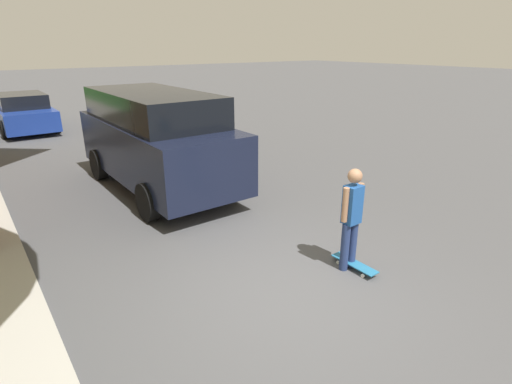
# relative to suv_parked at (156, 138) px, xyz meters

# --- Properties ---
(ground_plane) EXTENTS (120.00, 120.00, 0.00)m
(ground_plane) POSITION_rel_suv_parked_xyz_m (-0.44, -5.09, -1.22)
(ground_plane) COLOR #49494C
(suv_parked) EXTENTS (2.14, 5.15, 2.27)m
(suv_parked) POSITION_rel_suv_parked_xyz_m (0.00, 0.00, 0.00)
(suv_parked) COLOR black
(suv_parked) RESTS_ON ground_plane
(car_down_street) EXTENTS (1.95, 4.37, 1.45)m
(car_down_street) POSITION_rel_suv_parked_xyz_m (-1.44, 9.64, -0.52)
(car_down_street) COLOR navy
(car_down_street) RESTS_ON ground_plane
(skateboarder) EXTENTS (0.41, 0.21, 1.60)m
(skateboarder) POSITION_rel_suv_parked_xyz_m (0.80, -5.15, -0.34)
(skateboarder) COLOR navy
(skateboarder) RESTS_ON ground_plane
(skateboard) EXTENTS (0.21, 0.78, 0.10)m
(skateboard) POSITION_rel_suv_parked_xyz_m (0.86, -5.25, -1.14)
(skateboard) COLOR #236B99
(skateboard) RESTS_ON ground_plane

